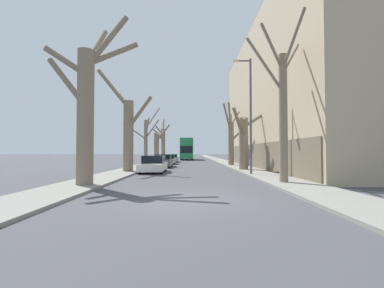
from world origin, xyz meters
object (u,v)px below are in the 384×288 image
(street_tree_left_2, at_px, (147,139))
(parked_car_3, at_px, (173,158))
(street_tree_right_1, at_px, (245,140))
(double_decker_bus, at_px, (188,148))
(street_tree_left_4, at_px, (164,142))
(street_tree_right_0, at_px, (284,106))
(parked_car_2, at_px, (170,159))
(street_tree_left_0, at_px, (88,104))
(parked_car_1, at_px, (164,161))
(street_tree_left_1, at_px, (129,131))
(parked_car_0, at_px, (155,164))
(lamp_post, at_px, (251,110))
(street_tree_left_3, at_px, (158,146))
(street_tree_right_2, at_px, (232,138))

(street_tree_left_2, xyz_separation_m, parked_car_3, (2.06, 12.14, -2.51))
(street_tree_right_1, distance_m, parked_car_3, 19.89)
(double_decker_bus, xyz_separation_m, parked_car_3, (-2.13, -12.88, -1.87))
(street_tree_left_4, height_order, street_tree_right_0, street_tree_right_0)
(parked_car_2, bearing_deg, parked_car_3, 90.00)
(street_tree_left_0, distance_m, parked_car_1, 16.18)
(parked_car_1, relative_size, parked_car_3, 1.16)
(street_tree_left_2, height_order, double_decker_bus, street_tree_left_2)
(street_tree_left_1, relative_size, street_tree_right_0, 0.98)
(street_tree_left_1, bearing_deg, street_tree_left_2, 89.66)
(parked_car_2, height_order, parked_car_3, parked_car_2)
(double_decker_bus, height_order, parked_car_0, double_decker_bus)
(street_tree_left_0, xyz_separation_m, parked_car_0, (2.01, 8.70, -3.40))
(lamp_post, bearing_deg, street_tree_left_3, 115.58)
(street_tree_left_2, bearing_deg, street_tree_right_0, -57.14)
(street_tree_left_4, distance_m, double_decker_bus, 8.43)
(double_decker_bus, bearing_deg, parked_car_3, -99.41)
(double_decker_bus, distance_m, parked_car_1, 26.04)
(street_tree_left_1, distance_m, parked_car_1, 7.99)
(street_tree_left_0, height_order, street_tree_left_1, street_tree_left_0)
(street_tree_left_0, height_order, double_decker_bus, street_tree_left_0)
(street_tree_right_2, bearing_deg, street_tree_left_0, -118.59)
(street_tree_left_3, bearing_deg, street_tree_left_2, -90.25)
(parked_car_0, distance_m, parked_car_2, 13.70)
(street_tree_left_0, distance_m, street_tree_right_1, 14.56)
(double_decker_bus, distance_m, parked_car_3, 13.18)
(double_decker_bus, bearing_deg, street_tree_left_0, -95.69)
(parked_car_2, bearing_deg, lamp_post, -65.76)
(street_tree_left_0, bearing_deg, street_tree_right_0, 5.54)
(street_tree_left_0, distance_m, double_decker_bus, 41.82)
(lamp_post, bearing_deg, street_tree_left_2, 131.79)
(street_tree_left_4, xyz_separation_m, parked_car_0, (2.18, -25.71, -2.86))
(street_tree_right_1, height_order, parked_car_2, street_tree_right_1)
(street_tree_right_0, xyz_separation_m, street_tree_right_1, (-0.11, 9.61, -1.43))
(parked_car_1, distance_m, parked_car_2, 6.71)
(street_tree_right_2, height_order, lamp_post, lamp_post)
(double_decker_bus, bearing_deg, parked_car_0, -93.71)
(street_tree_left_0, relative_size, street_tree_left_4, 1.13)
(street_tree_right_1, xyz_separation_m, parked_car_1, (-7.91, 5.12, -2.06))
(lamp_post, bearing_deg, street_tree_left_0, -147.42)
(street_tree_left_2, relative_size, parked_car_3, 1.75)
(street_tree_right_1, bearing_deg, street_tree_right_0, -89.37)
(street_tree_left_3, height_order, parked_car_0, street_tree_left_3)
(street_tree_right_0, bearing_deg, street_tree_right_1, 90.63)
(street_tree_left_2, distance_m, street_tree_right_1, 11.63)
(street_tree_right_0, bearing_deg, parked_car_3, 106.11)
(street_tree_left_2, xyz_separation_m, street_tree_right_0, (10.07, -15.59, 1.03))
(street_tree_left_0, height_order, street_tree_left_2, street_tree_left_0)
(street_tree_left_2, bearing_deg, street_tree_left_3, 89.75)
(street_tree_left_0, bearing_deg, parked_car_1, 82.72)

